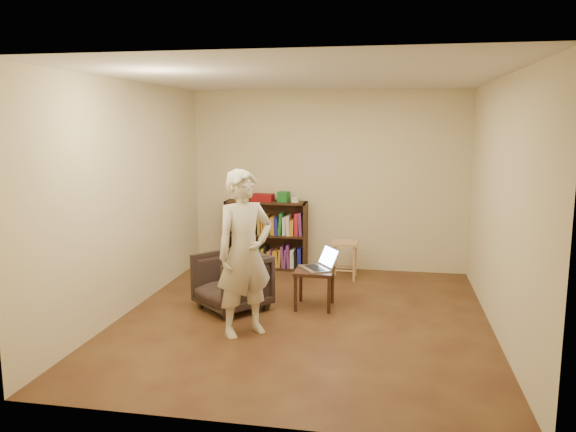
% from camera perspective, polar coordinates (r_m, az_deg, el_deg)
% --- Properties ---
extents(floor, '(4.50, 4.50, 0.00)m').
position_cam_1_polar(floor, '(6.29, 1.56, -10.38)').
color(floor, '#401D14').
rests_on(floor, ground).
extents(ceiling, '(4.50, 4.50, 0.00)m').
position_cam_1_polar(ceiling, '(5.94, 1.68, 13.95)').
color(ceiling, silver).
rests_on(ceiling, wall_back).
extents(wall_back, '(4.00, 0.00, 4.00)m').
position_cam_1_polar(wall_back, '(8.19, 4.07, 3.58)').
color(wall_back, beige).
rests_on(wall_back, floor).
extents(wall_left, '(0.00, 4.50, 4.50)m').
position_cam_1_polar(wall_left, '(6.59, -15.85, 1.82)').
color(wall_left, beige).
rests_on(wall_left, floor).
extents(wall_right, '(0.00, 4.50, 4.50)m').
position_cam_1_polar(wall_right, '(6.00, 20.83, 0.85)').
color(wall_right, beige).
rests_on(wall_right, floor).
extents(bookshelf, '(1.20, 0.30, 1.00)m').
position_cam_1_polar(bookshelf, '(8.32, -2.20, -2.32)').
color(bookshelf, black).
rests_on(bookshelf, floor).
extents(box_yellow, '(0.22, 0.16, 0.18)m').
position_cam_1_polar(box_yellow, '(8.27, -4.55, 2.16)').
color(box_yellow, orange).
rests_on(box_yellow, bookshelf).
extents(red_cloth, '(0.32, 0.24, 0.10)m').
position_cam_1_polar(red_cloth, '(8.22, -2.60, 1.87)').
color(red_cloth, maroon).
rests_on(red_cloth, bookshelf).
extents(box_green, '(0.17, 0.17, 0.15)m').
position_cam_1_polar(box_green, '(8.14, -0.44, 1.97)').
color(box_green, '#1E7229').
rests_on(box_green, bookshelf).
extents(box_white, '(0.10, 0.10, 0.07)m').
position_cam_1_polar(box_white, '(8.09, 0.75, 1.65)').
color(box_white, silver).
rests_on(box_white, bookshelf).
extents(stool, '(0.36, 0.36, 0.52)m').
position_cam_1_polar(stool, '(7.79, 5.78, -3.33)').
color(stool, tan).
rests_on(stool, floor).
extents(armchair, '(1.00, 1.01, 0.66)m').
position_cam_1_polar(armchair, '(6.53, -5.72, -6.63)').
color(armchair, '#2E221F').
rests_on(armchair, floor).
extents(side_table, '(0.44, 0.44, 0.45)m').
position_cam_1_polar(side_table, '(6.56, 2.71, -6.10)').
color(side_table, black).
rests_on(side_table, floor).
extents(laptop, '(0.50, 0.50, 0.25)m').
position_cam_1_polar(laptop, '(6.56, 3.28, -4.89)').
color(laptop, '#B7B8BD').
rests_on(laptop, side_table).
extents(person, '(0.73, 0.71, 1.69)m').
position_cam_1_polar(person, '(5.64, -4.43, -3.81)').
color(person, beige).
rests_on(person, floor).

